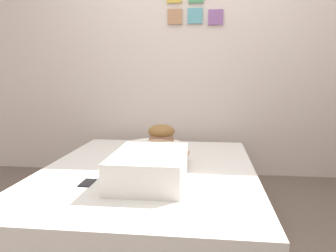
{
  "coord_description": "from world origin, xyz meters",
  "views": [
    {
      "loc": [
        0.14,
        -2.03,
        1.01
      ],
      "look_at": [
        -0.16,
        0.48,
        0.62
      ],
      "focal_mm": 36.01,
      "sensor_mm": 36.0,
      "label": 1
    }
  ],
  "objects_px": {
    "person_lying": "(154,158)",
    "coffee_cup": "(173,149)",
    "pillow": "(156,145)",
    "bed": "(149,194)",
    "cell_phone": "(87,183)"
  },
  "relations": [
    {
      "from": "person_lying",
      "to": "cell_phone",
      "type": "distance_m",
      "value": 0.44
    },
    {
      "from": "pillow",
      "to": "person_lying",
      "type": "height_order",
      "value": "person_lying"
    },
    {
      "from": "pillow",
      "to": "person_lying",
      "type": "bearing_deg",
      "value": -82.45
    },
    {
      "from": "person_lying",
      "to": "coffee_cup",
      "type": "relative_size",
      "value": 7.36
    },
    {
      "from": "bed",
      "to": "cell_phone",
      "type": "distance_m",
      "value": 0.51
    },
    {
      "from": "cell_phone",
      "to": "bed",
      "type": "bearing_deg",
      "value": 50.16
    },
    {
      "from": "coffee_cup",
      "to": "pillow",
      "type": "bearing_deg",
      "value": 159.62
    },
    {
      "from": "bed",
      "to": "person_lying",
      "type": "relative_size",
      "value": 2.14
    },
    {
      "from": "bed",
      "to": "pillow",
      "type": "xyz_separation_m",
      "value": [
        -0.02,
        0.49,
        0.24
      ]
    },
    {
      "from": "pillow",
      "to": "coffee_cup",
      "type": "bearing_deg",
      "value": -20.38
    },
    {
      "from": "pillow",
      "to": "bed",
      "type": "bearing_deg",
      "value": -87.19
    },
    {
      "from": "person_lying",
      "to": "cell_phone",
      "type": "relative_size",
      "value": 6.57
    },
    {
      "from": "person_lying",
      "to": "coffee_cup",
      "type": "height_order",
      "value": "person_lying"
    },
    {
      "from": "cell_phone",
      "to": "coffee_cup",
      "type": "bearing_deg",
      "value": 61.84
    },
    {
      "from": "coffee_cup",
      "to": "person_lying",
      "type": "bearing_deg",
      "value": -96.75
    }
  ]
}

